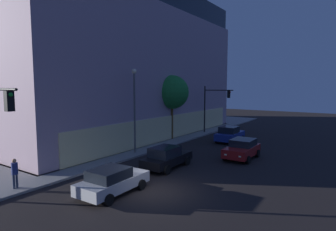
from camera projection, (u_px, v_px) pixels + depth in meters
ground_plane at (154, 191)px, 16.52m from camera, size 120.00×120.00×0.00m
modern_building at (86, 67)px, 39.31m from camera, size 32.77×28.80×17.73m
traffic_light_far_corner at (213, 102)px, 35.98m from camera, size 0.48×3.81×5.98m
street_lamp_sidewalk at (134, 100)px, 25.09m from camera, size 0.44×0.44×7.48m
sidewalk_tree at (172, 92)px, 31.85m from camera, size 3.82×3.82×7.21m
pedestrian_waiting at (15, 171)px, 16.50m from camera, size 0.36×0.36×1.76m
car_silver at (112, 181)px, 16.06m from camera, size 4.39×2.23×1.52m
car_black at (166, 157)px, 21.14m from camera, size 4.59×2.08×1.64m
car_red at (242, 149)px, 23.93m from camera, size 4.23×2.20×1.64m
car_blue at (230, 134)px, 31.09m from camera, size 4.29×2.23×1.74m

